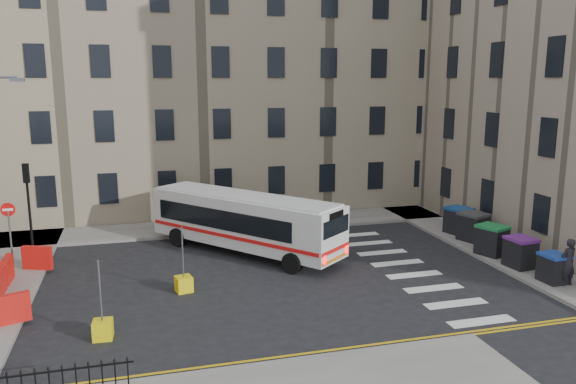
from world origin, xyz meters
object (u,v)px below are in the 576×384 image
pedestrian (568,262)px  bollard_yellow (184,284)px  wheelie_bin_d (473,227)px  bollard_chevron (103,330)px  wheelie_bin_b (520,252)px  wheelie_bin_c (492,240)px  bus (244,220)px  wheelie_bin_a (553,268)px  wheelie_bin_e (458,220)px

pedestrian → bollard_yellow: 14.95m
wheelie_bin_d → bollard_chevron: wheelie_bin_d is taller
wheelie_bin_d → bollard_chevron: bearing=179.5°
wheelie_bin_b → pedestrian: size_ratio=0.69×
wheelie_bin_b → wheelie_bin_d: bearing=78.7°
bollard_yellow → bollard_chevron: bearing=-129.7°
wheelie_bin_d → bollard_yellow: 14.79m
wheelie_bin_c → pedestrian: bearing=-105.7°
wheelie_bin_c → bollard_yellow: size_ratio=2.60×
bollard_yellow → bollard_chevron: size_ratio=1.00×
bus → wheelie_bin_a: bus is taller
wheelie_bin_b → wheelie_bin_e: 5.52m
pedestrian → bollard_yellow: size_ratio=3.15×
bus → wheelie_bin_c: bearing=-58.5°
pedestrian → bus: bearing=-39.4°
pedestrian → bollard_chevron: pedestrian is taller
bus → wheelie_bin_d: 11.42m
bollard_yellow → wheelie_bin_d: bearing=10.9°
wheelie_bin_a → wheelie_bin_d: (0.28, 6.01, 0.13)m
wheelie_bin_e → wheelie_bin_c: bearing=-116.2°
wheelie_bin_e → bollard_chevron: size_ratio=2.51×
wheelie_bin_b → bollard_yellow: (-14.14, 1.31, -0.51)m
wheelie_bin_d → wheelie_bin_e: size_ratio=1.05×
wheelie_bin_b → wheelie_bin_c: 1.85m
wheelie_bin_a → wheelie_bin_b: bearing=89.4°
wheelie_bin_b → bollard_chevron: 17.10m
wheelie_bin_c → wheelie_bin_d: bearing=56.1°
wheelie_bin_b → pedestrian: pedestrian is taller
bus → wheelie_bin_d: bus is taller
bus → wheelie_bin_e: 11.37m
pedestrian → wheelie_bin_a: bearing=-66.7°
wheelie_bin_a → bollard_chevron: (-17.06, -0.19, -0.43)m
wheelie_bin_c → wheelie_bin_d: size_ratio=0.99×
wheelie_bin_a → pedestrian: pedestrian is taller
bus → wheelie_bin_a: 13.37m
wheelie_bin_b → pedestrian: bearing=-88.0°
wheelie_bin_c → wheelie_bin_b: bearing=-108.2°
wheelie_bin_e → wheelie_bin_a: bearing=-110.4°
wheelie_bin_b → pedestrian: (0.33, -2.36, 0.29)m
wheelie_bin_a → wheelie_bin_c: size_ratio=0.74×
bollard_chevron → wheelie_bin_c: bearing=13.2°
wheelie_bin_b → wheelie_bin_d: 4.12m
pedestrian → bollard_chevron: bearing=-4.9°
wheelie_bin_b → bollard_chevron: wheelie_bin_b is taller
bus → pedestrian: bus is taller
bus → bollard_yellow: (-3.22, -4.31, -1.27)m
wheelie_bin_d → wheelie_bin_e: 1.40m
bus → bollard_yellow: 5.53m
wheelie_bin_a → wheelie_bin_c: bearing=89.7°
wheelie_bin_e → bollard_yellow: 15.17m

